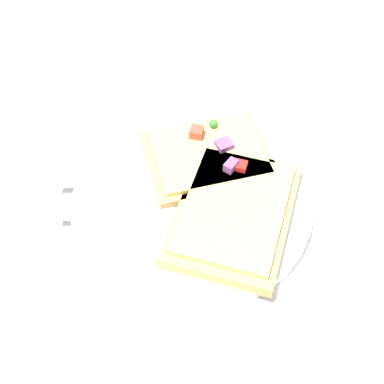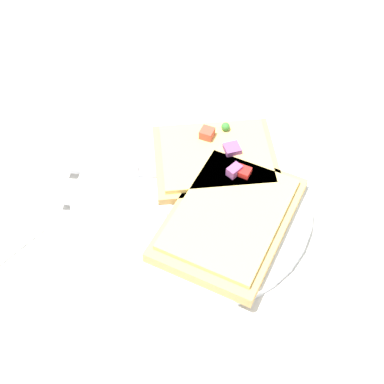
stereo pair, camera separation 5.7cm
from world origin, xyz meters
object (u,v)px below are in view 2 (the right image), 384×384
object	(u,v)px
knife	(147,170)
pizza_slice_corner	(216,159)
plate	(192,201)
fork	(173,211)
pizza_slice_main	(232,215)

from	to	relation	value
knife	pizza_slice_corner	distance (m)	0.08
plate	pizza_slice_corner	distance (m)	0.06
knife	pizza_slice_corner	size ratio (longest dim) A/B	1.06
fork	pizza_slice_corner	size ratio (longest dim) A/B	1.14
plate	knife	xyz separation A→B (m)	(-0.06, -0.00, 0.01)
plate	knife	distance (m)	0.07
plate	knife	size ratio (longest dim) A/B	1.40
pizza_slice_corner	fork	bearing A→B (deg)	49.90
plate	fork	xyz separation A→B (m)	(-0.00, -0.03, 0.01)
pizza_slice_main	pizza_slice_corner	distance (m)	0.08
knife	pizza_slice_corner	bearing A→B (deg)	10.88
knife	pizza_slice_main	world-z (taller)	pizza_slice_main
knife	pizza_slice_main	size ratio (longest dim) A/B	1.01
plate	fork	size ratio (longest dim) A/B	1.31
fork	pizza_slice_main	xyz separation A→B (m)	(0.05, 0.03, 0.01)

